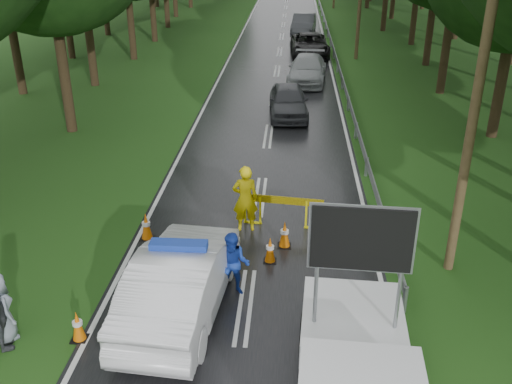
# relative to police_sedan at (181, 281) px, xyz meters

# --- Properties ---
(ground) EXTENTS (160.00, 160.00, 0.00)m
(ground) POSITION_rel_police_sedan_xyz_m (1.44, 0.30, -0.85)
(ground) COLOR #1C4413
(ground) RESTS_ON ground
(road) EXTENTS (7.00, 140.00, 0.02)m
(road) POSITION_rel_police_sedan_xyz_m (1.44, 30.30, -0.84)
(road) COLOR black
(road) RESTS_ON ground
(guardrail) EXTENTS (0.12, 60.06, 0.70)m
(guardrail) POSITION_rel_police_sedan_xyz_m (5.14, 29.97, -0.31)
(guardrail) COLOR gray
(guardrail) RESTS_ON ground
(utility_pole_near) EXTENTS (1.40, 0.24, 10.00)m
(utility_pole_near) POSITION_rel_police_sedan_xyz_m (6.64, 2.30, 4.21)
(utility_pole_near) COLOR #473721
(utility_pole_near) RESTS_ON ground
(police_sedan) EXTENTS (2.25, 5.29, 1.87)m
(police_sedan) POSITION_rel_police_sedan_xyz_m (0.00, 0.00, 0.00)
(police_sedan) COLOR white
(police_sedan) RESTS_ON ground
(work_truck) EXTENTS (2.32, 4.77, 3.71)m
(work_truck) POSITION_rel_police_sedan_xyz_m (3.66, -2.93, 0.15)
(work_truck) COLOR gray
(work_truck) RESTS_ON ground
(barrier) EXTENTS (2.37, 0.35, 0.98)m
(barrier) POSITION_rel_police_sedan_xyz_m (2.24, 4.30, -0.11)
(barrier) COLOR #D7CA0B
(barrier) RESTS_ON ground
(officer) EXTENTS (0.81, 0.59, 2.04)m
(officer) POSITION_rel_police_sedan_xyz_m (1.14, 4.02, 0.17)
(officer) COLOR yellow
(officer) RESTS_ON ground
(civilian) EXTENTS (0.85, 0.69, 1.64)m
(civilian) POSITION_rel_police_sedan_xyz_m (1.12, 0.80, -0.03)
(civilian) COLOR #1A3CAF
(civilian) RESTS_ON ground
(bystander_right) EXTENTS (0.93, 0.91, 1.62)m
(bystander_right) POSITION_rel_police_sedan_xyz_m (-3.66, -1.20, -0.04)
(bystander_right) COLOR #8892A3
(bystander_right) RESTS_ON ground
(queue_car_first) EXTENTS (2.00, 4.42, 1.47)m
(queue_car_first) POSITION_rel_police_sedan_xyz_m (2.24, 15.25, -0.12)
(queue_car_first) COLOR #393A40
(queue_car_first) RESTS_ON ground
(queue_car_second) EXTENTS (2.46, 5.19, 1.46)m
(queue_car_second) POSITION_rel_police_sedan_xyz_m (3.23, 21.77, -0.12)
(queue_car_second) COLOR #A0A4A7
(queue_car_second) RESTS_ON ground
(queue_car_third) EXTENTS (2.73, 5.50, 1.50)m
(queue_car_third) POSITION_rel_police_sedan_xyz_m (3.52, 29.01, -0.10)
(queue_car_third) COLOR black
(queue_car_third) RESTS_ON ground
(queue_car_fourth) EXTENTS (2.21, 5.12, 1.64)m
(queue_car_fourth) POSITION_rel_police_sedan_xyz_m (3.20, 37.43, -0.03)
(queue_car_fourth) COLOR #3B3D42
(queue_car_fourth) RESTS_ON ground
(cone_near_left) EXTENTS (0.35, 0.35, 0.74)m
(cone_near_left) POSITION_rel_police_sedan_xyz_m (-2.06, -1.14, -0.50)
(cone_near_left) COLOR black
(cone_near_left) RESTS_ON ground
(cone_center) EXTENTS (0.35, 0.35, 0.74)m
(cone_center) POSITION_rel_police_sedan_xyz_m (1.94, 2.30, -0.49)
(cone_center) COLOR black
(cone_center) RESTS_ON ground
(cone_far) EXTENTS (0.38, 0.38, 0.80)m
(cone_far) POSITION_rel_police_sedan_xyz_m (2.31, 3.12, -0.47)
(cone_far) COLOR black
(cone_far) RESTS_ON ground
(cone_left_mid) EXTENTS (0.39, 0.39, 0.83)m
(cone_left_mid) POSITION_rel_police_sedan_xyz_m (-1.64, 3.30, -0.45)
(cone_left_mid) COLOR black
(cone_left_mid) RESTS_ON ground
(cone_right) EXTENTS (0.34, 0.34, 0.72)m
(cone_right) POSITION_rel_police_sedan_xyz_m (4.90, 2.78, -0.50)
(cone_right) COLOR black
(cone_right) RESTS_ON ground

